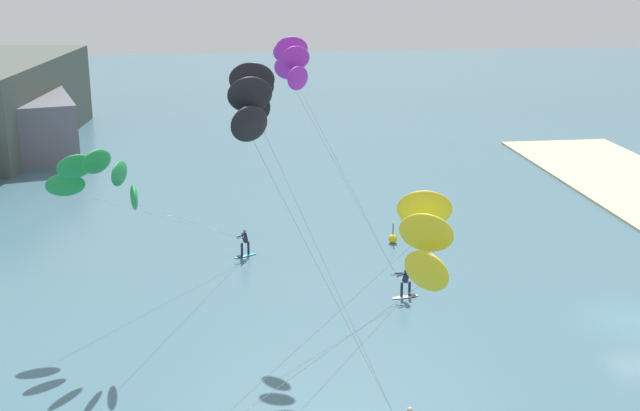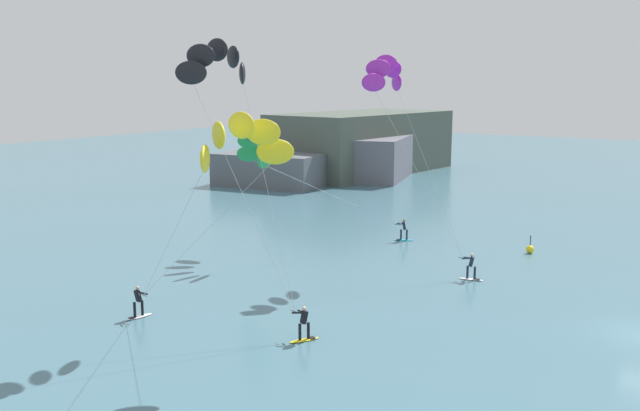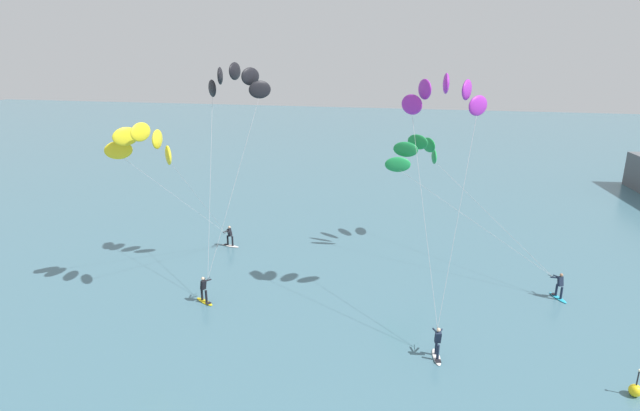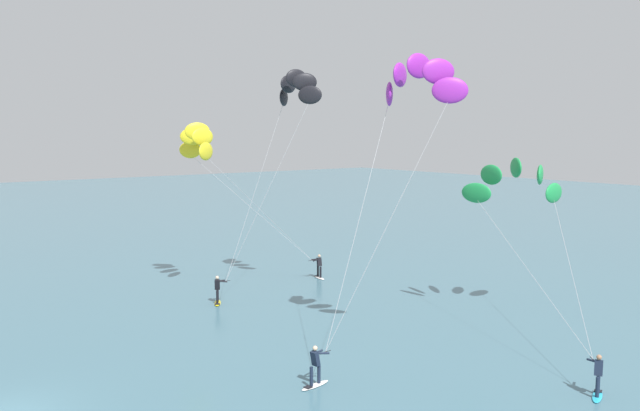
{
  "view_description": "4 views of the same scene",
  "coord_description": "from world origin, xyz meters",
  "views": [
    {
      "loc": [
        -35.74,
        20.39,
        17.29
      ],
      "look_at": [
        -0.85,
        15.86,
        6.8
      ],
      "focal_mm": 47.48,
      "sensor_mm": 36.0,
      "label": 1
    },
    {
      "loc": [
        -34.87,
        -3.28,
        11.95
      ],
      "look_at": [
        -1.0,
        18.14,
        4.73
      ],
      "focal_mm": 38.74,
      "sensor_mm": 36.0,
      "label": 2
    },
    {
      "loc": [
        3.31,
        -12.29,
        14.9
      ],
      "look_at": [
        -2.14,
        13.51,
        6.71
      ],
      "focal_mm": 28.72,
      "sensor_mm": 36.0,
      "label": 3
    },
    {
      "loc": [
        24.96,
        -4.6,
        10.16
      ],
      "look_at": [
        -0.78,
        14.85,
        6.57
      ],
      "focal_mm": 37.13,
      "sensor_mm": 36.0,
      "label": 4
    }
  ],
  "objects": [
    {
      "name": "kitesurfer_nearshore",
      "position": [
        3.0,
        25.4,
        7.25
      ],
      "size": [
        11.93,
        10.34,
        8.78
      ],
      "color": "#23ADD1",
      "rests_on": "ground"
    },
    {
      "name": "kitesurfer_far_out",
      "position": [
        4.14,
        16.28,
        11.9
      ],
      "size": [
        4.81,
        7.5,
        13.59
      ],
      "color": "white",
      "rests_on": "ground"
    },
    {
      "name": "kitesurfer_mid_water",
      "position": [
        -8.82,
        18.82,
        12.29
      ],
      "size": [
        4.59,
        6.77,
        14.0
      ],
      "color": "yellow",
      "rests_on": "ground"
    },
    {
      "name": "ground_plane",
      "position": [
        0.0,
        0.0,
        0.0
      ],
      "size": [
        240.0,
        240.0,
        0.0
      ],
      "primitive_type": "plane",
      "color": "#426B7A"
    },
    {
      "name": "marker_buoy",
      "position": [
        13.07,
        9.48,
        0.3
      ],
      "size": [
        0.56,
        0.56,
        1.38
      ],
      "color": "yellow",
      "rests_on": "ground"
    },
    {
      "name": "kitesurfer_downwind",
      "position": [
        -12.84,
        14.75,
        9.19
      ],
      "size": [
        5.02,
        9.77,
        10.76
      ],
      "color": "white",
      "rests_on": "ground"
    }
  ]
}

